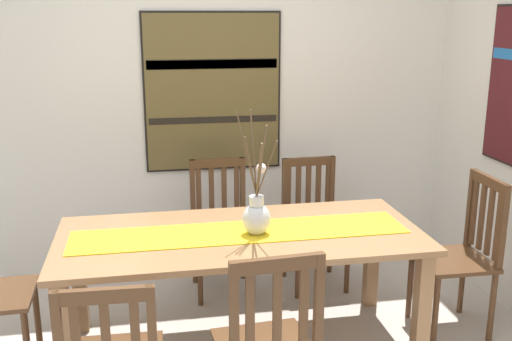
{
  "coord_description": "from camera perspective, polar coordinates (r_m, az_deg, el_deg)",
  "views": [
    {
      "loc": [
        -0.51,
        -2.57,
        1.92
      ],
      "look_at": [
        0.09,
        0.61,
        1.06
      ],
      "focal_mm": 41.75,
      "sensor_mm": 36.0,
      "label": 1
    }
  ],
  "objects": [
    {
      "name": "chair_5",
      "position": [
        3.87,
        19.21,
        -7.44
      ],
      "size": [
        0.43,
        0.43,
        0.98
      ],
      "color": "#4C301C",
      "rests_on": "ground_plane"
    },
    {
      "name": "chair_0",
      "position": [
        4.2,
        -3.38,
        -5.08
      ],
      "size": [
        0.43,
        0.43,
        0.92
      ],
      "color": "#4C301C",
      "rests_on": "ground_plane"
    },
    {
      "name": "wall_back",
      "position": [
        4.5,
        -4.01,
        7.57
      ],
      "size": [
        6.4,
        0.12,
        2.7
      ],
      "primitive_type": "cube",
      "color": "silver",
      "rests_on": "ground_plane"
    },
    {
      "name": "table_runner",
      "position": [
        3.37,
        -1.49,
        -5.93
      ],
      "size": [
        1.88,
        0.36,
        0.01
      ],
      "primitive_type": "cube",
      "color": "gold",
      "rests_on": "dining_table"
    },
    {
      "name": "dining_table",
      "position": [
        3.4,
        -1.48,
        -7.46
      ],
      "size": [
        2.05,
        0.91,
        0.72
      ],
      "color": "#8E6642",
      "rests_on": "ground_plane"
    },
    {
      "name": "centerpiece_vase",
      "position": [
        3.29,
        0.07,
        -4.16
      ],
      "size": [
        0.2,
        0.25,
        0.71
      ],
      "color": "silver",
      "rests_on": "dining_table"
    },
    {
      "name": "chair_2",
      "position": [
        4.31,
        5.49,
        -4.56
      ],
      "size": [
        0.43,
        0.43,
        0.91
      ],
      "color": "#4C301C",
      "rests_on": "ground_plane"
    },
    {
      "name": "painting_on_back_wall",
      "position": [
        4.43,
        -4.16,
        7.49
      ],
      "size": [
        1.01,
        0.05,
        1.16
      ],
      "color": "black"
    }
  ]
}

